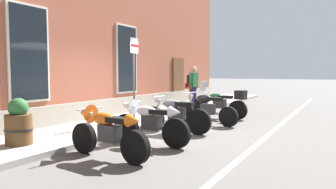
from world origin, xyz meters
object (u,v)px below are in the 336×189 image
motorcycle_grey_naked (175,115)px  barrel_planter (19,124)px  motorcycle_white_sport (147,120)px  motorcycle_orange_sport (105,129)px  pedestrian_striped_shirt (194,84)px  pedestrian_dark_jacket (192,85)px  motorcycle_black_naked (206,109)px  motorcycle_green_touring (221,103)px  parking_sign (134,68)px

motorcycle_grey_naked → barrel_planter: size_ratio=2.11×
motorcycle_grey_naked → barrel_planter: bearing=149.9°
motorcycle_white_sport → motorcycle_orange_sport: bearing=176.4°
pedestrian_striped_shirt → pedestrian_dark_jacket: (0.78, 0.42, -0.07)m
pedestrian_dark_jacket → pedestrian_striped_shirt: bearing=-151.6°
motorcycle_orange_sport → motorcycle_white_sport: (1.35, -0.08, 0.00)m
motorcycle_orange_sport → pedestrian_dark_jacket: pedestrian_dark_jacket is taller
motorcycle_black_naked → pedestrian_dark_jacket: pedestrian_dark_jacket is taller
motorcycle_green_touring → barrel_planter: (-6.46, 2.10, 0.01)m
motorcycle_black_naked → parking_sign: bearing=129.1°
motorcycle_grey_naked → pedestrian_dark_jacket: bearing=20.1°
pedestrian_dark_jacket → barrel_planter: pedestrian_dark_jacket is taller
motorcycle_grey_naked → motorcycle_white_sport: bearing=-175.7°
motorcycle_black_naked → barrel_planter: (-4.95, 2.13, 0.07)m
parking_sign → barrel_planter: 3.78m
motorcycle_white_sport → barrel_planter: size_ratio=2.08×
motorcycle_orange_sport → motorcycle_white_sport: motorcycle_white_sport is taller
motorcycle_black_naked → pedestrian_striped_shirt: pedestrian_striped_shirt is taller
motorcycle_white_sport → pedestrian_striped_shirt: pedestrian_striped_shirt is taller
motorcycle_white_sport → barrel_planter: (-1.76, 2.02, 0.00)m
motorcycle_white_sport → pedestrian_dark_jacket: 7.78m
motorcycle_white_sport → barrel_planter: bearing=131.0°
motorcycle_green_touring → pedestrian_dark_jacket: pedestrian_dark_jacket is taller
parking_sign → motorcycle_black_naked: bearing=-50.9°
motorcycle_black_naked → parking_sign: (-1.40, 1.72, 1.26)m
motorcycle_orange_sport → barrel_planter: 1.98m
motorcycle_green_touring → barrel_planter: size_ratio=2.22×
motorcycle_black_naked → pedestrian_dark_jacket: bearing=29.5°
motorcycle_white_sport → barrel_planter: barrel_planter is taller
pedestrian_striped_shirt → parking_sign: bearing=-177.1°
motorcycle_green_touring → pedestrian_striped_shirt: bearing=45.0°
motorcycle_white_sport → pedestrian_striped_shirt: (6.64, 1.85, 0.56)m
pedestrian_dark_jacket → barrel_planter: size_ratio=1.69×
motorcycle_black_naked → motorcycle_orange_sport: bearing=177.6°
motorcycle_white_sport → motorcycle_black_naked: size_ratio=0.95×
motorcycle_green_touring → pedestrian_striped_shirt: 2.79m
motorcycle_grey_naked → pedestrian_dark_jacket: 6.30m
motorcycle_grey_naked → barrel_planter: barrel_planter is taller
pedestrian_dark_jacket → parking_sign: parking_sign is taller
motorcycle_orange_sport → motorcycle_green_touring: size_ratio=0.91×
motorcycle_black_naked → barrel_planter: bearing=156.8°
pedestrian_striped_shirt → motorcycle_grey_naked: bearing=-161.2°
motorcycle_grey_naked → barrel_planter: (-3.28, 1.90, 0.07)m
motorcycle_black_naked → parking_sign: 2.55m
pedestrian_dark_jacket → barrel_planter: (-9.17, -0.26, -0.49)m
motorcycle_white_sport → motorcycle_green_touring: bearing=-1.0°
motorcycle_black_naked → motorcycle_grey_naked: bearing=172.4°
motorcycle_orange_sport → motorcycle_grey_naked: bearing=0.6°
motorcycle_orange_sport → pedestrian_dark_jacket: 9.05m
motorcycle_black_naked → motorcycle_green_touring: motorcycle_green_touring is taller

